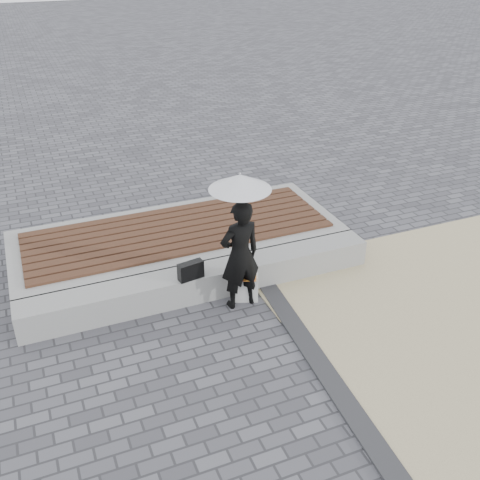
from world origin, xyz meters
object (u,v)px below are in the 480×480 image
woman (240,255)px  parasol (240,182)px  seating_ledge (204,281)px  canvas_tote (244,288)px  handbag (191,271)px

woman → parasol: parasol is taller
seating_ledge → canvas_tote: size_ratio=12.72×
seating_ledge → parasol: (0.37, -0.43, 1.61)m
seating_ledge → parasol: parasol is taller
parasol → woman: bearing=0.0°
seating_ledge → woman: (0.37, -0.43, 0.57)m
seating_ledge → woman: 0.80m
woman → parasol: bearing=180.0°
parasol → seating_ledge: bearing=130.3°
handbag → seating_ledge: bearing=24.9°
seating_ledge → parasol: 1.70m
handbag → canvas_tote: bearing=-25.7°
parasol → handbag: size_ratio=2.88×
woman → canvas_tote: size_ratio=3.93×
woman → handbag: size_ratio=4.46×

